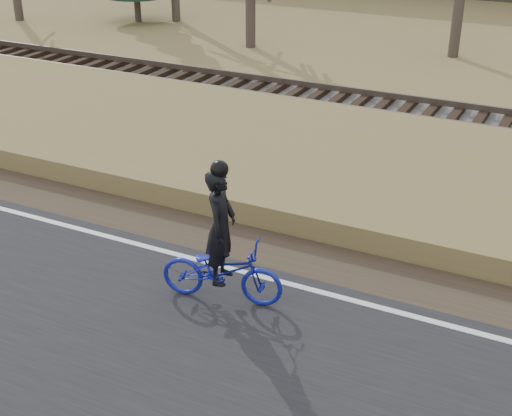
% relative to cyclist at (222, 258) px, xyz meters
% --- Properties ---
extents(ground, '(120.00, 120.00, 0.00)m').
position_rel_cyclist_xyz_m(ground, '(-5.13, 0.63, -0.78)').
color(ground, olive).
rests_on(ground, ground).
extents(edge_line, '(120.00, 0.12, 0.01)m').
position_rel_cyclist_xyz_m(edge_line, '(-5.13, 0.83, -0.71)').
color(edge_line, silver).
rests_on(edge_line, road).
extents(shoulder, '(120.00, 1.60, 0.04)m').
position_rel_cyclist_xyz_m(shoulder, '(-5.13, 1.83, -0.76)').
color(shoulder, '#473A2B').
rests_on(shoulder, ground).
extents(embankment, '(120.00, 5.00, 0.44)m').
position_rel_cyclist_xyz_m(embankment, '(-5.13, 4.83, -0.56)').
color(embankment, olive).
rests_on(embankment, ground).
extents(ballast, '(120.00, 3.00, 0.45)m').
position_rel_cyclist_xyz_m(ballast, '(-5.13, 8.63, -0.55)').
color(ballast, slate).
rests_on(ballast, ground).
extents(railroad, '(120.00, 2.40, 0.29)m').
position_rel_cyclist_xyz_m(railroad, '(-5.13, 8.63, -0.25)').
color(railroad, black).
rests_on(railroad, ballast).
extents(cyclist, '(1.95, 1.03, 2.26)m').
position_rel_cyclist_xyz_m(cyclist, '(0.00, 0.00, 0.00)').
color(cyclist, '#161F9E').
rests_on(cyclist, road).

